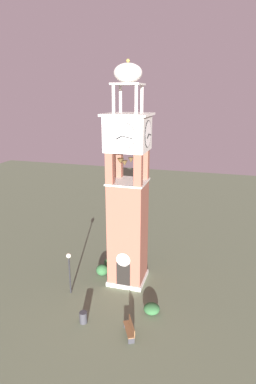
# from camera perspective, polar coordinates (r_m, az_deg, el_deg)

# --- Properties ---
(ground) EXTENTS (80.00, 80.00, 0.00)m
(ground) POSITION_cam_1_polar(r_m,az_deg,el_deg) (27.06, 0.00, -15.59)
(ground) COLOR #5B664C
(clock_tower) EXTENTS (3.26, 3.26, 16.98)m
(clock_tower) POSITION_cam_1_polar(r_m,az_deg,el_deg) (23.99, -0.00, -1.43)
(clock_tower) COLOR brown
(clock_tower) RESTS_ON ground
(park_bench) EXTENTS (1.13, 1.62, 0.95)m
(park_bench) POSITION_cam_1_polar(r_m,az_deg,el_deg) (21.73, 0.35, -23.56)
(park_bench) COLOR brown
(park_bench) RESTS_ON ground
(lamp_post) EXTENTS (0.36, 0.36, 3.38)m
(lamp_post) POSITION_cam_1_polar(r_m,az_deg,el_deg) (24.67, -10.63, -12.96)
(lamp_post) COLOR black
(lamp_post) RESTS_ON ground
(trash_bin) EXTENTS (0.52, 0.52, 0.80)m
(trash_bin) POSITION_cam_1_polar(r_m,az_deg,el_deg) (22.86, -8.11, -21.61)
(trash_bin) COLOR #2D2D33
(trash_bin) RESTS_ON ground
(shrub_near_entry) EXTENTS (1.24, 1.24, 0.73)m
(shrub_near_entry) POSITION_cam_1_polar(r_m,az_deg,el_deg) (28.75, -3.12, -12.62)
(shrub_near_entry) COLOR #28562D
(shrub_near_entry) RESTS_ON ground
(shrub_left_of_tower) EXTENTS (1.02, 1.02, 0.92)m
(shrub_left_of_tower) POSITION_cam_1_polar(r_m,az_deg,el_deg) (27.51, -4.72, -13.92)
(shrub_left_of_tower) COLOR #28562D
(shrub_left_of_tower) RESTS_ON ground
(shrub_behind_bench) EXTENTS (1.13, 1.13, 0.67)m
(shrub_behind_bench) POSITION_cam_1_polar(r_m,az_deg,el_deg) (23.53, 4.33, -20.37)
(shrub_behind_bench) COLOR #28562D
(shrub_behind_bench) RESTS_ON ground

